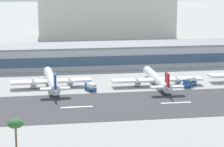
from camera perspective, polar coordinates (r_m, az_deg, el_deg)
ground_plane at (r=180.58m, az=-4.60°, el=-4.01°), size 1400.00×1400.00×0.00m
runway_strip at (r=180.67m, az=-4.61°, el=-3.99°), size 800.00×39.48×0.08m
runway_centreline_dash_4 at (r=180.76m, az=-4.18°, el=-3.96°), size 12.00×1.20×0.01m
runway_centreline_dash_5 at (r=187.76m, az=7.56°, el=-3.43°), size 12.00×1.20×0.01m
terminal_building at (r=259.86m, az=-2.32°, el=2.18°), size 194.85×25.64×11.59m
distant_hotel_block at (r=380.62m, az=-0.73°, el=6.83°), size 104.85×35.43×32.63m
airliner_navy_tail_gate_1 at (r=211.36m, az=-7.14°, el=-0.87°), size 35.32×46.51×9.70m
airliner_red_tail_gate_2 at (r=213.88m, az=5.39°, el=-0.71°), size 40.51×44.85×9.36m
service_fuel_truck_1 at (r=215.12m, az=9.17°, el=-1.00°), size 7.88×7.82×3.95m
service_box_truck_2 at (r=205.02m, az=-2.55°, el=-1.56°), size 4.66×6.46×3.25m
palm_tree_0 at (r=128.49m, az=-11.33°, el=-5.96°), size 4.35×4.35×11.87m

